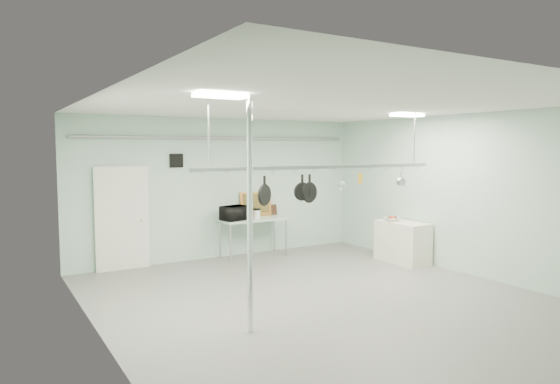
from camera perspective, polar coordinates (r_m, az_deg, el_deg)
floor at (r=8.46m, az=5.12°, el=-12.29°), size 8.00×8.00×0.00m
ceiling at (r=8.11m, az=5.29°, el=9.78°), size 7.00×8.00×0.02m
back_wall at (r=11.57m, az=-6.60°, el=0.44°), size 7.00×0.02×3.20m
right_wall at (r=10.57m, az=20.62°, el=-0.27°), size 0.02×8.00×3.20m
door at (r=10.83m, az=-17.60°, el=-3.00°), size 1.10×0.10×2.20m
wall_vent at (r=11.11m, az=-11.76°, el=3.54°), size 0.30×0.04×0.30m
conduit_pipe at (r=11.46m, az=-6.47°, el=6.15°), size 6.60×0.07×0.07m
chrome_pole at (r=6.72m, az=-3.47°, el=-2.79°), size 0.08×0.08×3.20m
prep_table at (r=11.57m, az=-3.05°, el=-3.36°), size 1.60×0.70×0.91m
side_cabinet at (r=11.39m, az=13.81°, el=-5.58°), size 0.60×1.20×0.90m
pot_rack at (r=8.44m, az=5.12°, el=3.07°), size 4.80×0.06×1.00m
light_panel_left at (r=6.30m, az=-6.78°, el=10.89°), size 0.65×0.30×0.05m
light_panel_right at (r=10.13m, az=14.33°, el=8.51°), size 0.65×0.30×0.05m
microwave at (r=11.25m, az=-5.22°, el=-2.41°), size 0.68×0.56×0.32m
coffee_canister at (r=11.47m, az=-2.67°, el=-2.57°), size 0.16×0.16×0.20m
painting_large at (r=11.89m, az=-2.80°, el=-1.37°), size 0.79×0.19×0.58m
painting_small at (r=12.12m, az=-1.01°, el=-2.03°), size 0.31×0.11×0.25m
fruit_bowl at (r=11.41m, az=12.65°, el=-3.04°), size 0.39×0.39×0.08m
skillet_left at (r=7.83m, az=-1.79°, el=0.17°), size 0.33×0.21×0.47m
skillet_mid at (r=8.20m, az=2.55°, el=0.56°), size 0.31×0.09×0.42m
skillet_right at (r=8.29m, az=3.39°, el=0.39°), size 0.35×0.13×0.48m
whisk at (r=8.68m, az=7.10°, el=1.10°), size 0.19×0.19×0.32m
grater at (r=8.94m, az=9.15°, el=1.56°), size 0.08×0.04×0.20m
saucepan at (r=9.61m, az=13.66°, el=1.48°), size 0.16×0.11×0.28m
fruit_cluster at (r=11.40m, az=12.66°, el=-2.84°), size 0.24×0.24×0.09m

